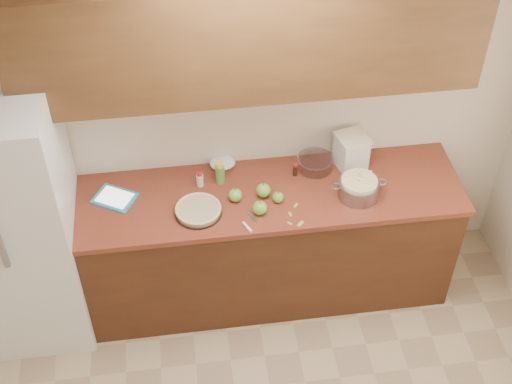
{
  "coord_description": "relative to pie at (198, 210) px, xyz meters",
  "views": [
    {
      "loc": [
        -0.42,
        -1.7,
        3.97
      ],
      "look_at": [
        0.01,
        1.43,
        0.98
      ],
      "focal_mm": 50.0,
      "sensor_mm": 36.0,
      "label": 1
    }
  ],
  "objects": [
    {
      "name": "paper_towel",
      "position": [
        0.19,
        0.4,
        0.01
      ],
      "size": [
        0.17,
        0.14,
        0.07
      ],
      "primitive_type": "ellipsoid",
      "rotation": [
        0.0,
        0.0,
        0.04
      ],
      "color": "white",
      "rests_on": "counter_run"
    },
    {
      "name": "apple_extra",
      "position": [
        0.49,
        0.03,
        0.01
      ],
      "size": [
        0.07,
        0.07,
        0.08
      ],
      "color": "#64A632",
      "rests_on": "counter_run"
    },
    {
      "name": "tablet",
      "position": [
        -0.5,
        0.19,
        -0.02
      ],
      "size": [
        0.31,
        0.28,
        0.02
      ],
      "rotation": [
        0.0,
        0.0,
        -0.53
      ],
      "color": "#278FBE",
      "rests_on": "counter_run"
    },
    {
      "name": "apple_left",
      "position": [
        0.23,
        0.08,
        0.02
      ],
      "size": [
        0.09,
        0.09,
        0.1
      ],
      "color": "#64A632",
      "rests_on": "counter_run"
    },
    {
      "name": "upper_cabinets",
      "position": [
        0.35,
        0.28,
        1.01
      ],
      "size": [
        2.6,
        0.34,
        0.7
      ],
      "primitive_type": "cube",
      "color": "brown",
      "rests_on": "room_shell"
    },
    {
      "name": "paring_knife",
      "position": [
        0.28,
        -0.15,
        -0.02
      ],
      "size": [
        0.1,
        0.18,
        0.02
      ],
      "rotation": [
        0.0,
        0.0,
        0.44
      ],
      "color": "gray",
      "rests_on": "counter_run"
    },
    {
      "name": "cinnamon_shaker",
      "position": [
        0.03,
        0.24,
        0.03
      ],
      "size": [
        0.04,
        0.04,
        0.11
      ],
      "rotation": [
        0.0,
        0.0,
        -0.14
      ],
      "color": "beige",
      "rests_on": "counter_run"
    },
    {
      "name": "pie",
      "position": [
        0.0,
        0.0,
        0.0
      ],
      "size": [
        0.29,
        0.29,
        0.05
      ],
      "rotation": [
        0.0,
        0.0,
        0.24
      ],
      "color": "silver",
      "rests_on": "counter_run"
    },
    {
      "name": "peel_b",
      "position": [
        0.6,
        -0.02,
        -0.02
      ],
      "size": [
        0.04,
        0.04,
        0.0
      ],
      "primitive_type": "cube",
      "rotation": [
        0.0,
        0.0,
        0.96
      ],
      "color": "#85B357",
      "rests_on": "counter_run"
    },
    {
      "name": "mixing_bowl",
      "position": [
        0.78,
        0.31,
        0.02
      ],
      "size": [
        0.23,
        0.23,
        0.09
      ],
      "rotation": [
        0.0,
        0.0,
        0.38
      ],
      "color": "silver",
      "rests_on": "counter_run"
    },
    {
      "name": "peel_d",
      "position": [
        0.53,
        -0.16,
        -0.02
      ],
      "size": [
        0.03,
        0.03,
        0.0
      ],
      "primitive_type": "cube",
      "rotation": [
        0.0,
        0.0,
        2.33
      ],
      "color": "#85B357",
      "rests_on": "counter_run"
    },
    {
      "name": "peel_a",
      "position": [
        0.55,
        -0.09,
        -0.02
      ],
      "size": [
        0.02,
        0.04,
        0.0
      ],
      "primitive_type": "cube",
      "rotation": [
        0.0,
        0.0,
        -1.45
      ],
      "color": "#85B357",
      "rests_on": "counter_run"
    },
    {
      "name": "room_shell",
      "position": [
        0.35,
        -1.35,
        0.36
      ],
      "size": [
        3.6,
        3.6,
        3.6
      ],
      "color": "tan",
      "rests_on": "ground"
    },
    {
      "name": "colander",
      "position": [
        0.99,
        0.02,
        0.04
      ],
      "size": [
        0.34,
        0.25,
        0.13
      ],
      "rotation": [
        0.0,
        0.0,
        0.08
      ],
      "color": "gray",
      "rests_on": "counter_run"
    },
    {
      "name": "vanilla_bottle",
      "position": [
        0.64,
        0.26,
        0.02
      ],
      "size": [
        0.03,
        0.03,
        0.09
      ],
      "rotation": [
        0.0,
        0.0,
        0.07
      ],
      "color": "black",
      "rests_on": "counter_run"
    },
    {
      "name": "fridge",
      "position": [
        -1.09,
        0.09,
        -0.04
      ],
      "size": [
        0.7,
        0.7,
        1.8
      ],
      "primitive_type": "cube",
      "color": "silver",
      "rests_on": "ground"
    },
    {
      "name": "peel_c",
      "position": [
        0.59,
        -0.17,
        -0.02
      ],
      "size": [
        0.05,
        0.05,
        0.0
      ],
      "primitive_type": "cube",
      "rotation": [
        0.0,
        0.0,
        0.79
      ],
      "color": "#85B357",
      "rests_on": "counter_run"
    },
    {
      "name": "apple_front",
      "position": [
        0.37,
        -0.05,
        0.02
      ],
      "size": [
        0.09,
        0.09,
        0.1
      ],
      "color": "#64A632",
      "rests_on": "counter_run"
    },
    {
      "name": "lemon_bottle",
      "position": [
        0.16,
        0.26,
        0.05
      ],
      "size": [
        0.06,
        0.06,
        0.16
      ],
      "rotation": [
        0.0,
        0.0,
        -0.27
      ],
      "color": "#4C8C38",
      "rests_on": "counter_run"
    },
    {
      "name": "apple_center",
      "position": [
        0.41,
        0.1,
        0.02
      ],
      "size": [
        0.09,
        0.09,
        0.1
      ],
      "color": "#64A632",
      "rests_on": "counter_run"
    },
    {
      "name": "counter_run",
      "position": [
        0.35,
        0.12,
        -0.48
      ],
      "size": [
        2.64,
        0.68,
        0.92
      ],
      "color": "#472514",
      "rests_on": "ground"
    },
    {
      "name": "flour_canister",
      "position": [
        1.01,
        0.31,
        0.09
      ],
      "size": [
        0.23,
        0.23,
        0.23
      ],
      "rotation": [
        0.0,
        0.0,
        0.23
      ],
      "color": "silver",
      "rests_on": "counter_run"
    }
  ]
}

